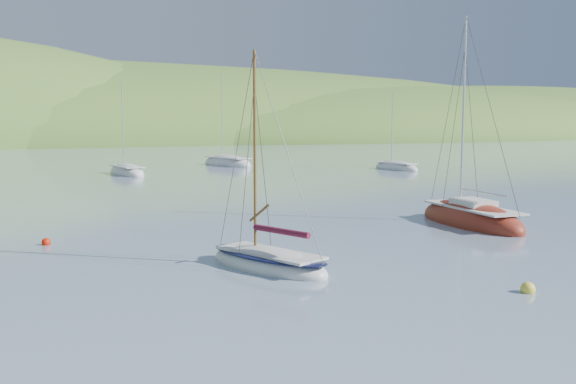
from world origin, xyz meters
name	(u,v)px	position (x,y,z in m)	size (l,w,h in m)	color
ground	(405,278)	(0.00, 0.00, 0.00)	(700.00, 700.00, 0.00)	gray
shoreline_hills	(18,141)	(-9.66, 172.42, 0.00)	(690.00, 135.00, 56.00)	#396225
daysailer_white	(268,263)	(-3.92, 3.52, 0.21)	(4.23, 6.21, 8.97)	silver
sloop_red	(471,220)	(10.14, 8.63, 0.23)	(3.50, 8.51, 12.31)	maroon
distant_sloop_a	(127,173)	(-1.46, 48.96, 0.18)	(3.72, 7.91, 10.86)	silver
distant_sloop_b	(227,164)	(12.38, 57.27, 0.21)	(5.60, 9.36, 12.60)	silver
distant_sloop_d	(396,168)	(28.04, 43.15, 0.17)	(3.33, 6.99, 9.58)	silver
mooring_buoys	(366,250)	(1.00, 4.39, 0.12)	(22.82, 15.63, 0.49)	yellow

